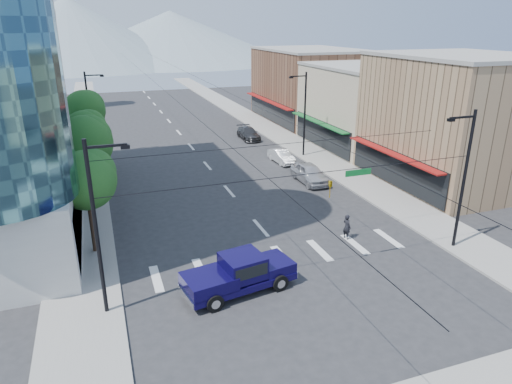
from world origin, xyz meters
TOP-DOWN VIEW (x-y plane):
  - ground at (0.00, 0.00)m, footprint 160.00×160.00m
  - sidewalk_left at (-12.00, 40.00)m, footprint 4.00×120.00m
  - sidewalk_right at (12.00, 40.00)m, footprint 4.00×120.00m
  - shop_near at (20.00, 10.00)m, footprint 12.00×14.00m
  - shop_mid at (20.00, 24.00)m, footprint 12.00×14.00m
  - shop_far at (20.00, 40.00)m, footprint 12.00×18.00m
  - clock_tower at (-16.50, 62.00)m, footprint 4.80×4.80m
  - mountain_left at (-15.00, 150.00)m, footprint 80.00×80.00m
  - mountain_right at (20.00, 160.00)m, footprint 90.00×90.00m
  - tree_near at (-11.07, 6.10)m, footprint 3.65×3.64m
  - tree_midnear at (-11.07, 13.10)m, footprint 4.09×4.09m
  - tree_midfar at (-11.07, 20.10)m, footprint 3.65×3.64m
  - tree_far at (-11.07, 27.10)m, footprint 4.09×4.09m
  - signal_rig at (0.19, -1.00)m, footprint 21.80×0.20m
  - lamp_pole_nw at (-10.67, 30.00)m, footprint 2.00×0.25m
  - lamp_pole_ne at (10.67, 22.00)m, footprint 2.00×0.25m
  - pickup_truck at (-3.91, -1.26)m, footprint 6.51×3.24m
  - pedestrian at (4.88, 2.46)m, footprint 0.56×0.72m
  - parked_car_near at (7.61, 13.85)m, footprint 2.04×5.06m
  - parked_car_mid at (7.60, 20.55)m, footprint 1.71×4.21m
  - parked_car_far at (7.60, 31.35)m, footprint 2.15×5.05m

SIDE VIEW (x-z plane):
  - ground at x=0.00m, z-range 0.00..0.00m
  - sidewalk_left at x=-12.00m, z-range 0.00..0.15m
  - sidewalk_right at x=12.00m, z-range 0.00..0.15m
  - parked_car_mid at x=7.60m, z-range 0.00..1.36m
  - parked_car_far at x=7.60m, z-range 0.00..1.45m
  - parked_car_near at x=7.61m, z-range 0.00..1.72m
  - pedestrian at x=4.88m, z-range 0.00..1.76m
  - pickup_truck at x=-3.91m, z-range 0.04..2.15m
  - shop_mid at x=20.00m, z-range 0.00..9.00m
  - signal_rig at x=0.19m, z-range 0.14..9.14m
  - lamp_pole_nw at x=-10.67m, z-range 0.44..9.44m
  - lamp_pole_ne at x=10.67m, z-range 0.44..9.44m
  - tree_near at x=-11.07m, z-range 1.64..8.34m
  - tree_midfar at x=-11.07m, z-range 1.64..8.34m
  - shop_far at x=20.00m, z-range 0.00..10.00m
  - shop_near at x=20.00m, z-range 0.00..11.00m
  - tree_midnear at x=-11.07m, z-range 1.83..9.35m
  - tree_far at x=-11.07m, z-range 1.83..9.35m
  - mountain_right at x=20.00m, z-range 0.00..18.00m
  - clock_tower at x=-16.50m, z-range 0.44..20.84m
  - mountain_left at x=-15.00m, z-range 0.00..22.00m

